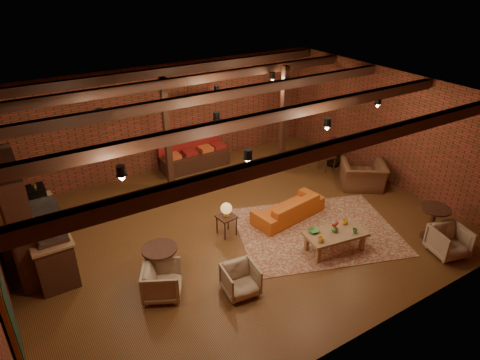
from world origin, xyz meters
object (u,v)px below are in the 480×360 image
round_table_right (433,218)px  armchair_far (449,240)px  sofa (288,208)px  armchair_b (241,279)px  armchair_right (364,171)px  round_table_left (160,258)px  side_table_book (327,157)px  side_table_lamp (226,211)px  armchair_a (162,280)px  plant_tall (338,124)px  coffee_table (335,235)px

round_table_right → armchair_far: 0.67m
sofa → armchair_b: 2.98m
sofa → armchair_right: size_ratio=1.64×
round_table_left → armchair_right: (6.35, 0.66, 0.01)m
round_table_right → armchair_far: size_ratio=1.09×
round_table_right → side_table_book: bearing=84.2°
side_table_lamp → round_table_left: side_table_lamp is taller
side_table_lamp → round_table_right: size_ratio=1.06×
side_table_lamp → armchair_a: size_ratio=1.15×
armchair_far → plant_tall: bearing=92.3°
armchair_right → armchair_far: armchair_right is taller
sofa → round_table_left: bearing=-0.6°
sofa → armchair_far: armchair_far is taller
armchair_b → side_table_book: armchair_b is taller
armchair_b → side_table_book: (5.15, 3.28, 0.09)m
round_table_left → armchair_right: size_ratio=0.63×
armchair_a → armchair_right: (6.53, 1.14, 0.15)m
round_table_right → plant_tall: 4.28m
sofa → side_table_book: (2.70, 1.59, 0.14)m
round_table_left → side_table_book: bearing=18.3°
sofa → coffee_table: coffee_table is taller
coffee_table → plant_tall: 4.61m
side_table_lamp → armchair_b: size_ratio=1.28×
coffee_table → armchair_b: 2.49m
coffee_table → plant_tall: (3.06, 3.31, 0.96)m
armchair_right → plant_tall: (0.33, 1.53, 0.86)m
coffee_table → armchair_right: 3.26m
armchair_b → armchair_far: armchair_far is taller
sofa → plant_tall: (3.08, 1.69, 1.09)m
round_table_right → armchair_far: bearing=-110.2°
sofa → coffee_table: (0.03, -1.62, 0.13)m
armchair_a → side_table_book: 6.96m
coffee_table → plant_tall: size_ratio=0.53×
armchair_a → side_table_book: size_ratio=1.54×
coffee_table → side_table_book: 4.18m
side_table_lamp → armchair_b: 2.04m
round_table_right → side_table_lamp: bearing=146.8°
side_table_book → armchair_far: (-0.63, -4.63, -0.06)m
sofa → round_table_right: (2.29, -2.43, 0.25)m
side_table_book → armchair_far: 4.68m
side_table_lamp → armchair_b: side_table_lamp is taller
round_table_left → plant_tall: 7.09m
side_table_lamp → armchair_far: bearing=-40.6°
sofa → armchair_far: size_ratio=2.62×
side_table_lamp → plant_tall: size_ratio=0.31×
coffee_table → plant_tall: bearing=47.3°
round_table_left → side_table_book: 6.63m
coffee_table → side_table_lamp: bearing=133.7°
armchair_a → plant_tall: bearing=-41.3°
sofa → round_table_right: round_table_right is taller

